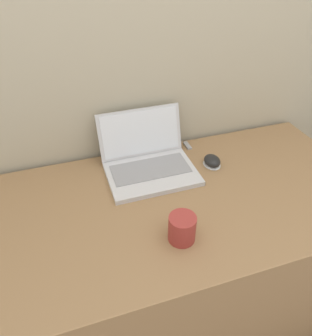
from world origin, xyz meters
name	(u,v)px	position (x,y,z in m)	size (l,w,h in m)	color
wall_back	(149,26)	(0.00, 0.77, 1.25)	(7.00, 0.04, 2.50)	#BCB299
desk	(179,261)	(0.00, 0.36, 0.37)	(1.46, 0.73, 0.74)	#936D47
laptop	(148,160)	(-0.07, 0.58, 0.79)	(0.35, 0.31, 0.21)	silver
drink_cup	(182,228)	(-0.08, 0.19, 0.79)	(0.09, 0.09, 0.09)	#9E332D
computer_mouse	(212,161)	(0.19, 0.52, 0.76)	(0.07, 0.09, 0.04)	white
usb_stick	(187,145)	(0.15, 0.68, 0.75)	(0.02, 0.06, 0.01)	#99999E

